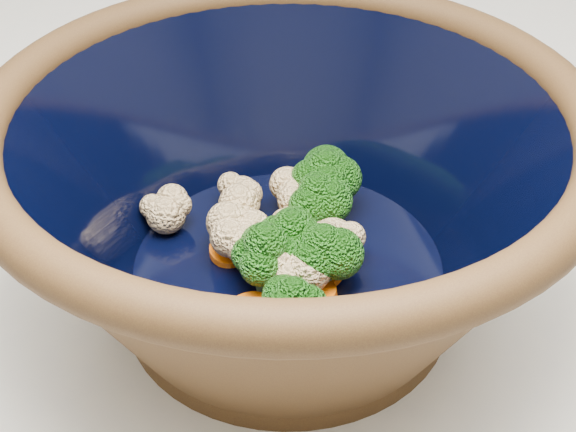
% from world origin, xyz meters
% --- Properties ---
extents(mixing_bowl, '(0.44, 0.44, 0.17)m').
position_xyz_m(mixing_bowl, '(-0.08, -0.08, 0.99)').
color(mixing_bowl, black).
rests_on(mixing_bowl, counter).
extents(vegetable_pile, '(0.17, 0.19, 0.05)m').
position_xyz_m(vegetable_pile, '(-0.08, -0.08, 0.96)').
color(vegetable_pile, '#608442').
rests_on(vegetable_pile, mixing_bowl).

